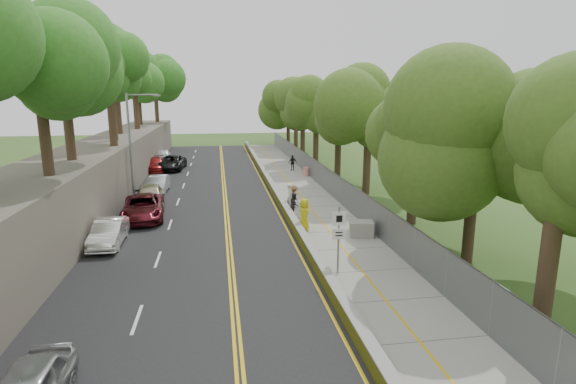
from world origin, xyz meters
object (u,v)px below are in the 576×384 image
at_px(concrete_block, 361,229).
at_px(car_2, 143,207).
at_px(painter_0, 304,215).
at_px(streetlight, 133,138).
at_px(car_1, 109,233).
at_px(signpost, 339,232).
at_px(construction_barrel, 306,172).
at_px(person_far, 293,163).

relative_size(concrete_block, car_2, 0.24).
bearing_deg(painter_0, streetlight, 52.97).
bearing_deg(car_1, signpost, -27.61).
bearing_deg(car_2, car_1, -106.91).
height_order(streetlight, signpost, streetlight).
distance_m(streetlight, concrete_block, 19.09).
relative_size(car_1, painter_0, 2.15).
bearing_deg(concrete_block, painter_0, 152.42).
bearing_deg(streetlight, signpost, -55.92).
bearing_deg(signpost, construction_barrel, 82.26).
height_order(car_1, person_far, person_far).
relative_size(streetlight, car_2, 1.47).
relative_size(painter_0, person_far, 1.20).
xyz_separation_m(streetlight, construction_barrel, (14.76, 6.91, -4.16)).
bearing_deg(person_far, painter_0, 68.91).
xyz_separation_m(concrete_block, person_far, (-0.20, 22.39, 0.37)).
xyz_separation_m(streetlight, concrete_block, (14.21, -12.05, -4.16)).
xyz_separation_m(car_1, car_2, (1.02, 4.99, 0.07)).
distance_m(painter_0, person_far, 21.01).
bearing_deg(car_1, person_far, 57.37).
xyz_separation_m(signpost, car_1, (-11.07, 5.64, -1.24)).
distance_m(streetlight, car_1, 12.04).
height_order(signpost, car_1, signpost).
relative_size(signpost, painter_0, 1.61).
bearing_deg(concrete_block, streetlight, 139.71).
bearing_deg(signpost, car_2, 133.40).
bearing_deg(car_1, painter_0, 4.13).
distance_m(car_2, person_far, 20.92).
distance_m(signpost, person_far, 27.50).
height_order(construction_barrel, person_far, person_far).
relative_size(construction_barrel, car_1, 0.21).
bearing_deg(painter_0, car_2, 73.26).
height_order(streetlight, concrete_block, streetlight).
height_order(construction_barrel, car_1, car_1).
height_order(streetlight, car_2, streetlight).
height_order(signpost, person_far, signpost).
bearing_deg(car_2, concrete_block, -29.29).
bearing_deg(concrete_block, car_2, 156.06).
height_order(construction_barrel, car_2, car_2).
height_order(signpost, concrete_block, signpost).
distance_m(signpost, car_1, 12.49).
height_order(car_1, painter_0, painter_0).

